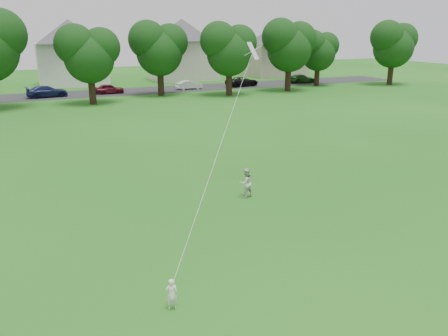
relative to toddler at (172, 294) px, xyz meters
name	(u,v)px	position (x,y,z in m)	size (l,w,h in m)	color
ground	(224,248)	(2.77, 2.66, -0.48)	(160.00, 160.00, 0.00)	#1B6015
street	(83,94)	(2.77, 44.66, -0.47)	(90.00, 7.00, 0.01)	#2D2D30
toddler	(172,294)	(0.00, 0.00, 0.00)	(0.35, 0.23, 0.96)	white
older_boy	(246,183)	(5.67, 6.81, 0.22)	(0.68, 0.53, 1.39)	silver
kite	(223,137)	(3.52, 4.49, 3.09)	(3.99, 4.97, 12.78)	silver
tree_row	(112,45)	(5.47, 38.03, 5.30)	(84.08, 8.45, 10.01)	black
parked_cars	(101,89)	(4.76, 43.66, 0.14)	(64.66, 2.72, 1.29)	black
house_row	(79,48)	(3.87, 54.66, 4.41)	(76.81, 14.09, 10.47)	silver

